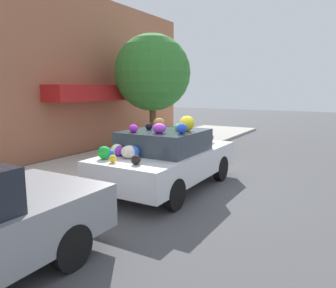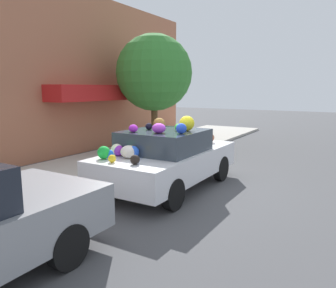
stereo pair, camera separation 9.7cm
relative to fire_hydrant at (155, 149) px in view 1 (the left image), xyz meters
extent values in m
plane|color=#4C4C4F|center=(-2.03, -1.52, -0.45)|extent=(60.00, 60.00, 0.00)
cube|color=#B2ADA3|center=(-2.03, 1.18, -0.40)|extent=(24.00, 3.20, 0.11)
cube|color=#B26B4C|center=(-2.03, 3.43, 2.40)|extent=(18.00, 0.30, 5.71)
cube|color=red|center=(0.52, 2.83, 1.72)|extent=(4.18, 0.90, 0.55)
cylinder|color=brown|center=(1.95, 1.36, 0.56)|extent=(0.24, 0.24, 1.81)
sphere|color=#388433|center=(1.95, 1.36, 2.46)|extent=(2.84, 2.84, 2.84)
cylinder|color=#B2B2B7|center=(0.00, 0.00, -0.07)|extent=(0.20, 0.20, 0.55)
sphere|color=#B2B2B7|center=(0.00, 0.00, 0.26)|extent=(0.18, 0.18, 0.18)
cube|color=silver|center=(-2.03, -1.65, 0.15)|extent=(3.91, 1.85, 0.59)
cube|color=#333D47|center=(-2.18, -1.65, 0.69)|extent=(1.76, 1.62, 0.48)
cylinder|color=black|center=(-0.82, -0.80, -0.14)|extent=(0.63, 0.18, 0.63)
cylinder|color=black|center=(-0.81, -2.50, -0.14)|extent=(0.63, 0.18, 0.63)
cylinder|color=black|center=(-3.24, -0.80, -0.14)|extent=(0.63, 0.18, 0.63)
cylinder|color=black|center=(-3.24, -2.50, -0.14)|extent=(0.63, 0.18, 0.63)
sphere|color=blue|center=(-3.16, -1.49, 0.58)|extent=(0.29, 0.29, 0.25)
sphere|color=blue|center=(-2.47, -2.24, 1.04)|extent=(0.29, 0.29, 0.22)
sphere|color=white|center=(-3.13, -1.03, 0.58)|extent=(0.32, 0.32, 0.25)
sphere|color=purple|center=(-3.14, -1.09, 0.56)|extent=(0.31, 0.31, 0.23)
sphere|color=yellow|center=(-3.71, -1.39, 0.53)|extent=(0.16, 0.16, 0.15)
sphere|color=blue|center=(-3.46, -1.11, 0.54)|extent=(0.20, 0.20, 0.18)
ellipsoid|color=silver|center=(-3.20, -1.41, 0.58)|extent=(0.50, 0.48, 0.26)
ellipsoid|color=green|center=(-2.10, -1.96, 1.01)|extent=(0.26, 0.22, 0.16)
ellipsoid|color=brown|center=(-0.52, -2.01, 0.58)|extent=(0.40, 0.38, 0.26)
ellipsoid|color=silver|center=(-0.38, -1.46, 0.56)|extent=(0.36, 0.34, 0.22)
sphere|color=blue|center=(-1.20, -1.06, 0.57)|extent=(0.29, 0.29, 0.23)
sphere|color=yellow|center=(-1.98, -2.12, 1.10)|extent=(0.41, 0.41, 0.34)
sphere|color=green|center=(-3.53, -1.03, 0.58)|extent=(0.34, 0.34, 0.26)
sphere|color=black|center=(-3.61, -1.87, 0.54)|extent=(0.24, 0.24, 0.18)
sphere|color=brown|center=(-2.12, -1.47, 1.07)|extent=(0.36, 0.36, 0.27)
sphere|color=#B23EC8|center=(-1.13, -1.61, 0.54)|extent=(0.25, 0.25, 0.18)
ellipsoid|color=black|center=(-2.28, -1.29, 1.01)|extent=(0.18, 0.15, 0.16)
ellipsoid|color=#AB3BC4|center=(-2.64, -1.79, 1.04)|extent=(0.35, 0.33, 0.21)
ellipsoid|color=purple|center=(-2.79, -1.23, 1.01)|extent=(0.27, 0.27, 0.17)
cylinder|color=black|center=(-5.75, -2.38, -0.15)|extent=(0.61, 0.18, 0.61)
camera|label=1|loc=(-8.51, -5.45, 1.86)|focal=35.00mm
camera|label=2|loc=(-8.46, -5.53, 1.86)|focal=35.00mm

